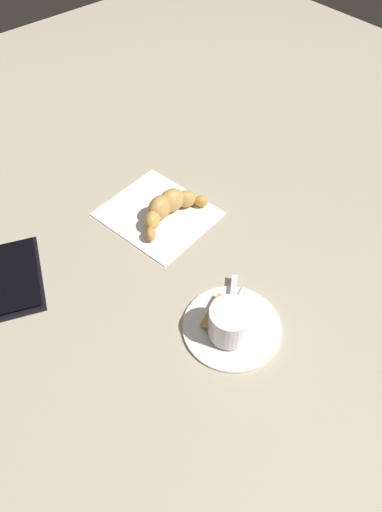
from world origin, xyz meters
The scene contains 8 objects.
ground_plane centered at (0.00, 0.00, 0.00)m, with size 1.80×1.80×0.00m, color #B3A68D.
saucer centered at (-0.14, 0.05, 0.00)m, with size 0.14×0.14×0.01m, color white.
espresso_cup centered at (-0.14, 0.06, 0.03)m, with size 0.06×0.08×0.05m.
teaspoon centered at (-0.14, 0.05, 0.01)m, with size 0.09×0.10×0.01m.
sugar_packet centered at (-0.11, 0.05, 0.01)m, with size 0.06×0.02×0.01m, color tan.
napkin centered at (0.10, -0.01, 0.00)m, with size 0.17×0.15×0.00m, color white.
croissant centered at (0.09, -0.02, 0.02)m, with size 0.06×0.14×0.04m.
cell_phone centered at (0.13, 0.23, 0.01)m, with size 0.16×0.12×0.01m.
Camera 1 is at (-0.35, 0.30, 0.55)m, focal length 31.92 mm.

